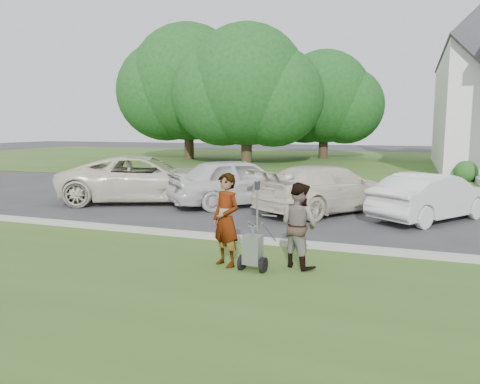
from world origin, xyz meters
The scene contains 15 objects.
ground centered at (0.00, 0.00, 0.00)m, with size 120.00×120.00×0.00m, color #333335.
grass_strip centered at (0.00, -3.00, 0.01)m, with size 80.00×7.00×0.01m, color #375A1F.
church_lawn centered at (0.00, 27.00, 0.01)m, with size 80.00×30.00×0.01m, color #375A1F.
curb centered at (0.00, 0.55, 0.07)m, with size 80.00×0.18×0.15m, color #9E9E93.
tree_left centered at (-8.01, 21.99, 5.11)m, with size 10.63×8.40×9.71m.
tree_far centered at (-14.01, 24.99, 5.69)m, with size 11.64×9.20×10.73m.
tree_back centered at (-4.01, 29.99, 4.73)m, with size 9.61×7.60×8.89m.
striping_cart centered at (0.38, -1.43, 0.39)m, with size 0.52×1.01×0.91m.
person_left centered at (-0.20, -1.29, 0.88)m, with size 0.64×0.42×1.77m, color #999999.
person_right centered at (1.10, -0.89, 0.80)m, with size 0.78×0.61×1.60m, color #999999.
parking_meter_near centered at (-0.12, 0.33, 0.93)m, with size 0.11×0.10×1.47m.
car_a centered at (-5.77, 4.91, 0.81)m, with size 2.68×5.81×1.62m, color beige.
car_b centered at (-2.39, 5.30, 0.81)m, with size 1.90×4.73×1.61m, color silver.
car_c centered at (0.61, 5.10, 0.73)m, with size 2.05×5.05×1.47m, color beige.
car_d centered at (3.61, 4.83, 0.67)m, with size 1.42×4.08×1.34m, color silver.
Camera 1 is at (3.02, -9.28, 2.63)m, focal length 35.00 mm.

